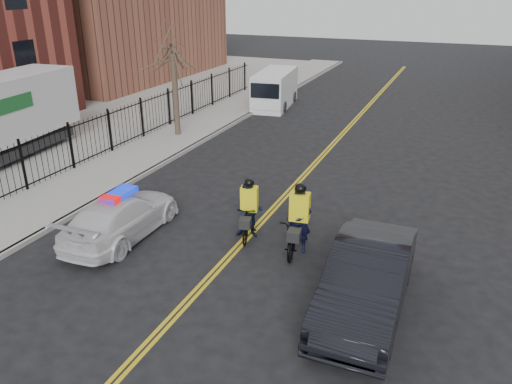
{
  "coord_description": "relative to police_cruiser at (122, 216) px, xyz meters",
  "views": [
    {
      "loc": [
        5.56,
        -11.06,
        7.31
      ],
      "look_at": [
        0.05,
        2.05,
        1.3
      ],
      "focal_mm": 35.0,
      "sensor_mm": 36.0,
      "label": 1
    }
  ],
  "objects": [
    {
      "name": "street_tree",
      "position": [
        -4.01,
        9.94,
        2.87
      ],
      "size": [
        3.2,
        3.2,
        4.8
      ],
      "color": "#3D2D24",
      "rests_on": "sidewalk"
    },
    {
      "name": "cyclist_far",
      "position": [
        3.64,
        1.47,
        0.1
      ],
      "size": [
        1.0,
        1.99,
        1.94
      ],
      "rotation": [
        0.0,
        0.0,
        0.24
      ],
      "color": "black",
      "rests_on": "ground"
    },
    {
      "name": "dark_sedan",
      "position": [
        7.68,
        -0.86,
        0.16
      ],
      "size": [
        1.8,
        5.07,
        1.66
      ],
      "primitive_type": "imported",
      "rotation": [
        0.0,
        0.0,
        0.01
      ],
      "color": "black",
      "rests_on": "ground"
    },
    {
      "name": "iron_fence",
      "position": [
        -5.41,
        7.94,
        0.33
      ],
      "size": [
        0.12,
        28.0,
        2.0
      ],
      "primitive_type": null,
      "color": "black",
      "rests_on": "ground"
    },
    {
      "name": "cargo_van",
      "position": [
        -1.88,
        18.12,
        0.4
      ],
      "size": [
        2.56,
        5.41,
        2.18
      ],
      "rotation": [
        0.0,
        0.0,
        0.13
      ],
      "color": "silver",
      "rests_on": "ground"
    },
    {
      "name": "cyclist_near",
      "position": [
        5.31,
        1.24,
        0.07
      ],
      "size": [
        1.04,
        2.25,
        2.12
      ],
      "rotation": [
        0.0,
        0.0,
        0.14
      ],
      "color": "black",
      "rests_on": "ground"
    },
    {
      "name": "police_cruiser",
      "position": [
        0.0,
        0.0,
        0.0
      ],
      "size": [
        1.99,
        4.62,
        1.48
      ],
      "rotation": [
        0.0,
        0.0,
        3.17
      ],
      "color": "silver",
      "rests_on": "ground"
    },
    {
      "name": "center_line_right",
      "position": [
        3.67,
        7.94,
        -0.66
      ],
      "size": [
        0.1,
        60.0,
        0.01
      ],
      "primitive_type": "cube",
      "color": "gold",
      "rests_on": "ground"
    },
    {
      "name": "sidewalk",
      "position": [
        -3.91,
        7.94,
        -0.59
      ],
      "size": [
        3.0,
        60.0,
        0.15
      ],
      "primitive_type": "cube",
      "color": "gray",
      "rests_on": "ground"
    },
    {
      "name": "ground",
      "position": [
        3.59,
        -0.06,
        -0.67
      ],
      "size": [
        120.0,
        120.0,
        0.0
      ],
      "primitive_type": "plane",
      "color": "black",
      "rests_on": "ground"
    },
    {
      "name": "center_line_left",
      "position": [
        3.51,
        7.94,
        -0.66
      ],
      "size": [
        0.1,
        60.0,
        0.01
      ],
      "primitive_type": "cube",
      "color": "gold",
      "rests_on": "ground"
    },
    {
      "name": "curb",
      "position": [
        -2.41,
        7.94,
        -0.59
      ],
      "size": [
        0.2,
        60.0,
        0.15
      ],
      "primitive_type": "cube",
      "color": "gray",
      "rests_on": "ground"
    }
  ]
}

